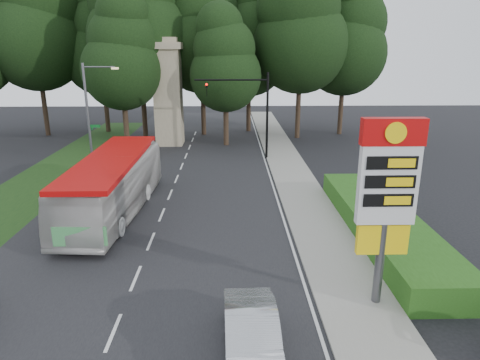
{
  "coord_description": "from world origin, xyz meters",
  "views": [
    {
      "loc": [
        3.9,
        -11.6,
        8.94
      ],
      "look_at": [
        4.41,
        10.49,
        2.2
      ],
      "focal_mm": 32.0,
      "sensor_mm": 36.0,
      "label": 1
    }
  ],
  "objects_px": {
    "traffic_signal_mast": "(252,104)",
    "monument": "(168,92)",
    "transit_bus": "(113,186)",
    "sedan_silver": "(252,338)",
    "gas_station_pylon": "(387,189)",
    "streetlight_signs": "(90,110)"
  },
  "relations": [
    {
      "from": "monument",
      "to": "transit_bus",
      "type": "distance_m",
      "value": 18.97
    },
    {
      "from": "transit_bus",
      "to": "monument",
      "type": "bearing_deg",
      "value": 91.39
    },
    {
      "from": "gas_station_pylon",
      "to": "traffic_signal_mast",
      "type": "relative_size",
      "value": 0.95
    },
    {
      "from": "gas_station_pylon",
      "to": "streetlight_signs",
      "type": "xyz_separation_m",
      "value": [
        -16.19,
        20.01,
        -0.01
      ]
    },
    {
      "from": "gas_station_pylon",
      "to": "monument",
      "type": "bearing_deg",
      "value": 111.8
    },
    {
      "from": "gas_station_pylon",
      "to": "sedan_silver",
      "type": "distance_m",
      "value": 6.62
    },
    {
      "from": "monument",
      "to": "traffic_signal_mast",
      "type": "bearing_deg",
      "value": -38.0
    },
    {
      "from": "gas_station_pylon",
      "to": "monument",
      "type": "distance_m",
      "value": 30.17
    },
    {
      "from": "traffic_signal_mast",
      "to": "monument",
      "type": "bearing_deg",
      "value": 142.0
    },
    {
      "from": "gas_station_pylon",
      "to": "transit_bus",
      "type": "height_order",
      "value": "gas_station_pylon"
    },
    {
      "from": "streetlight_signs",
      "to": "monument",
      "type": "xyz_separation_m",
      "value": [
        4.99,
        7.99,
        0.67
      ]
    },
    {
      "from": "sedan_silver",
      "to": "transit_bus",
      "type": "bearing_deg",
      "value": 118.7
    },
    {
      "from": "traffic_signal_mast",
      "to": "monument",
      "type": "xyz_separation_m",
      "value": [
        -7.68,
        6.0,
        0.43
      ]
    },
    {
      "from": "transit_bus",
      "to": "traffic_signal_mast",
      "type": "bearing_deg",
      "value": 60.0
    },
    {
      "from": "gas_station_pylon",
      "to": "sedan_silver",
      "type": "xyz_separation_m",
      "value": [
        -4.7,
        -2.84,
        -3.69
      ]
    },
    {
      "from": "traffic_signal_mast",
      "to": "streetlight_signs",
      "type": "distance_m",
      "value": 12.83
    },
    {
      "from": "streetlight_signs",
      "to": "transit_bus",
      "type": "xyz_separation_m",
      "value": [
        4.32,
        -10.65,
        -2.79
      ]
    },
    {
      "from": "transit_bus",
      "to": "gas_station_pylon",
      "type": "bearing_deg",
      "value": -34.83
    },
    {
      "from": "traffic_signal_mast",
      "to": "monument",
      "type": "relative_size",
      "value": 0.72
    },
    {
      "from": "transit_bus",
      "to": "sedan_silver",
      "type": "height_order",
      "value": "transit_bus"
    },
    {
      "from": "sedan_silver",
      "to": "traffic_signal_mast",
      "type": "bearing_deg",
      "value": 85.55
    },
    {
      "from": "streetlight_signs",
      "to": "transit_bus",
      "type": "bearing_deg",
      "value": -67.93
    }
  ]
}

